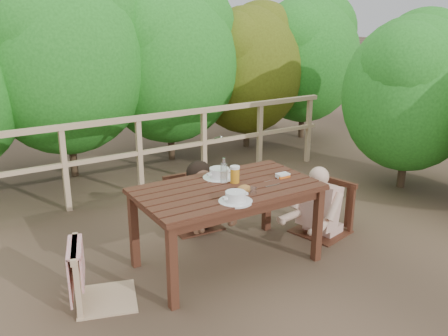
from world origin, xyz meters
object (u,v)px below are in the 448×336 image
bread_roll (244,189)px  beer_glass (235,175)px  bottle (224,172)px  butter_tub (283,176)px  chair_right (323,187)px  chair_far (194,182)px  chair_left (102,246)px  tumbler (253,192)px  soup_near (235,197)px  table (227,226)px  woman (193,174)px  soup_far (219,173)px  diner_right (326,177)px

bread_roll → beer_glass: (0.06, 0.24, 0.05)m
bottle → butter_tub: bottle is taller
chair_right → bread_roll: bearing=-92.6°
chair_far → butter_tub: bearing=-61.5°
chair_left → beer_glass: bearing=-70.3°
chair_far → tumbler: 1.15m
chair_right → soup_near: chair_right is taller
soup_near → chair_left: bearing=163.0°
chair_far → butter_tub: (0.44, -0.91, 0.25)m
table → butter_tub: (0.56, -0.06, 0.39)m
table → woman: woman is taller
chair_left → chair_right: bearing=-71.9°
chair_far → woman: woman is taller
chair_right → soup_near: bearing=-88.6°
table → beer_glass: (0.11, 0.05, 0.45)m
chair_far → tumbler: (-0.04, -1.12, 0.26)m
soup_far → bread_roll: size_ratio=2.33×
chair_left → soup_far: chair_left is taller
table → soup_near: (-0.12, -0.32, 0.41)m
diner_right → bread_roll: bearing=87.1°
chair_right → butter_tub: chair_right is taller
beer_glass → table: bearing=-156.7°
chair_right → diner_right: 0.11m
soup_near → bottle: size_ratio=1.11×
diner_right → tumbler: (-1.11, -0.30, 0.16)m
chair_left → beer_glass: 1.29m
diner_right → beer_glass: (-1.09, 0.02, 0.21)m
table → chair_left: bearing=-179.7°
table → diner_right: diner_right is taller
woman → bread_roll: woman is taller
chair_left → butter_tub: bearing=-74.7°
woman → bread_roll: size_ratio=8.89×
diner_right → tumbler: diner_right is taller
butter_tub → bottle: bearing=166.9°
chair_far → diner_right: diner_right is taller
butter_tub → diner_right: bearing=9.5°
chair_far → woman: (0.00, 0.02, 0.07)m
bread_roll → bottle: (-0.03, 0.27, 0.09)m
chair_far → table: bearing=-95.5°
diner_right → soup_near: bearing=91.1°
chair_right → tumbler: chair_right is taller
bread_roll → chair_right: bearing=10.9°
diner_right → bread_roll: diner_right is taller
bottle → butter_tub: size_ratio=2.11×
bottle → chair_left: bearing=-175.8°
chair_left → bottle: bottle is taller
bottle → chair_right: bearing=-2.5°
woman → bread_roll: 1.08m
tumbler → butter_tub: bearing=23.5°
beer_glass → bread_roll: bearing=-104.4°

